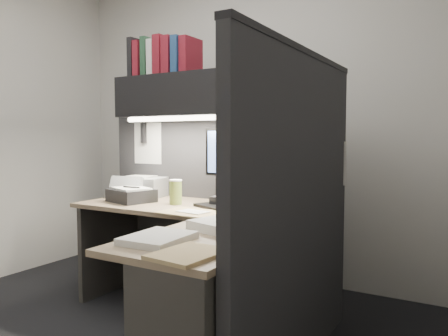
{
  "coord_description": "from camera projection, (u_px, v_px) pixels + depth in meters",
  "views": [
    {
      "loc": [
        1.75,
        -1.88,
        1.2
      ],
      "look_at": [
        0.35,
        0.51,
        1.0
      ],
      "focal_mm": 35.0,
      "sensor_mm": 36.0,
      "label": 1
    }
  ],
  "objects": [
    {
      "name": "mousepad",
      "position": [
        273.0,
        218.0,
        2.51
      ],
      "size": [
        0.22,
        0.2,
        0.0
      ],
      "primitive_type": "cube",
      "rotation": [
        0.0,
        0.0,
        -0.01
      ],
      "color": "navy",
      "rests_on": "desk"
    },
    {
      "name": "open_folder",
      "position": [
        193.0,
        213.0,
        2.69
      ],
      "size": [
        0.42,
        0.29,
        0.01
      ],
      "primitive_type": "cube",
      "rotation": [
        0.0,
        0.0,
        -0.05
      ],
      "color": "tan",
      "rests_on": "desk"
    },
    {
      "name": "partition_back",
      "position": [
        215.0,
        190.0,
        3.31
      ],
      "size": [
        1.9,
        0.06,
        1.6
      ],
      "primitive_type": "cube",
      "color": "black",
      "rests_on": "floor"
    },
    {
      "name": "pinned_papers",
      "position": [
        237.0,
        160.0,
        2.78
      ],
      "size": [
        1.76,
        1.31,
        0.51
      ],
      "color": "white",
      "rests_on": "partition_back"
    },
    {
      "name": "manila_stack",
      "position": [
        188.0,
        254.0,
        1.71
      ],
      "size": [
        0.25,
        0.31,
        0.02
      ],
      "primitive_type": "cube",
      "rotation": [
        0.0,
        0.0,
        -0.1
      ],
      "color": "tan",
      "rests_on": "desk"
    },
    {
      "name": "coffee_cup",
      "position": [
        176.0,
        193.0,
        3.04
      ],
      "size": [
        0.11,
        0.11,
        0.16
      ],
      "primitive_type": "cylinder",
      "rotation": [
        0.0,
        0.0,
        -0.3
      ],
      "color": "#A2AC44",
      "rests_on": "desk"
    },
    {
      "name": "mouse",
      "position": [
        270.0,
        214.0,
        2.51
      ],
      "size": [
        0.1,
        0.12,
        0.04
      ],
      "primitive_type": "ellipsoid",
      "rotation": [
        0.0,
        0.0,
        0.34
      ],
      "color": "black",
      "rests_on": "mousepad"
    },
    {
      "name": "keyboard",
      "position": [
        219.0,
        208.0,
        2.83
      ],
      "size": [
        0.42,
        0.28,
        0.02
      ],
      "primitive_type": "cube",
      "rotation": [
        0.0,
        0.0,
        -0.41
      ],
      "color": "black",
      "rests_on": "desk"
    },
    {
      "name": "notebook_stack",
      "position": [
        131.0,
        195.0,
        3.17
      ],
      "size": [
        0.36,
        0.33,
        0.09
      ],
      "primitive_type": "cube",
      "rotation": [
        0.0,
        0.0,
        -0.28
      ],
      "color": "black",
      "rests_on": "desk"
    },
    {
      "name": "desk",
      "position": [
        188.0,
        278.0,
        2.34
      ],
      "size": [
        1.7,
        1.53,
        0.73
      ],
      "color": "#997B61",
      "rests_on": "floor"
    },
    {
      "name": "telephone",
      "position": [
        283.0,
        201.0,
        2.9
      ],
      "size": [
        0.26,
        0.27,
        0.09
      ],
      "primitive_type": "cube",
      "rotation": [
        0.0,
        0.0,
        -0.24
      ],
      "color": "beige",
      "rests_on": "desk"
    },
    {
      "name": "task_light_tube",
      "position": [
        203.0,
        118.0,
        2.95
      ],
      "size": [
        1.32,
        0.04,
        0.04
      ],
      "primitive_type": "cylinder",
      "rotation": [
        0.0,
        1.57,
        0.0
      ],
      "color": "white",
      "rests_on": "overhead_shelf"
    },
    {
      "name": "wall_back",
      "position": [
        247.0,
        120.0,
        3.78
      ],
      "size": [
        3.5,
        0.04,
        2.7
      ],
      "primitive_type": "cube",
      "color": "silver",
      "rests_on": "floor"
    },
    {
      "name": "overhead_shelf",
      "position": [
        213.0,
        94.0,
        3.06
      ],
      "size": [
        1.55,
        0.34,
        0.3
      ],
      "primitive_type": "cube",
      "color": "black",
      "rests_on": "partition_back"
    },
    {
      "name": "monitor",
      "position": [
        239.0,
        176.0,
        2.93
      ],
      "size": [
        0.49,
        0.24,
        0.53
      ],
      "rotation": [
        0.0,
        0.0,
        0.08
      ],
      "color": "black",
      "rests_on": "desk"
    },
    {
      "name": "partition_right",
      "position": [
        299.0,
        216.0,
        2.19
      ],
      "size": [
        0.06,
        1.5,
        1.6
      ],
      "primitive_type": "cube",
      "color": "black",
      "rests_on": "floor"
    },
    {
      "name": "paper_stack_a",
      "position": [
        218.0,
        225.0,
        2.2
      ],
      "size": [
        0.3,
        0.27,
        0.05
      ],
      "primitive_type": "cube",
      "rotation": [
        0.0,
        0.0,
        -0.27
      ],
      "color": "white",
      "rests_on": "desk"
    },
    {
      "name": "binder_row",
      "position": [
        164.0,
        58.0,
        3.27
      ],
      "size": [
        0.53,
        0.25,
        0.3
      ],
      "color": "black",
      "rests_on": "overhead_shelf"
    },
    {
      "name": "printer",
      "position": [
        142.0,
        187.0,
        3.47
      ],
      "size": [
        0.43,
        0.39,
        0.15
      ],
      "primitive_type": "cube",
      "rotation": [
        0.0,
        0.0,
        0.2
      ],
      "color": "#979A9D",
      "rests_on": "desk"
    },
    {
      "name": "paper_stack_b",
      "position": [
        158.0,
        238.0,
        1.95
      ],
      "size": [
        0.26,
        0.31,
        0.03
      ],
      "primitive_type": "cube",
      "rotation": [
        0.0,
        0.0,
        0.04
      ],
      "color": "white",
      "rests_on": "desk"
    }
  ]
}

